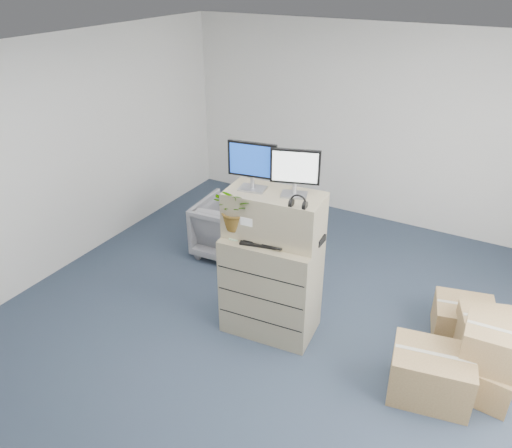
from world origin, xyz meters
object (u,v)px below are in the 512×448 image
object	(u,v)px
monitor_right	(295,170)
office_chair	(230,226)
water_bottle	(281,226)
filing_cabinet_lower	(271,285)
keyboard	(265,242)
potted_plant	(237,214)
monitor_left	(252,163)

from	to	relation	value
monitor_right	office_chair	xyz separation A→B (m)	(-1.37, 1.01, -1.40)
water_bottle	office_chair	xyz separation A→B (m)	(-1.27, 1.06, -0.82)
office_chair	monitor_right	bearing A→B (deg)	139.39
filing_cabinet_lower	monitor_right	distance (m)	1.28
keyboard	potted_plant	world-z (taller)	potted_plant
keyboard	potted_plant	bearing A→B (deg)	168.54
filing_cabinet_lower	water_bottle	world-z (taller)	water_bottle
monitor_left	potted_plant	bearing A→B (deg)	-129.87
keyboard	potted_plant	distance (m)	0.38
monitor_right	office_chair	distance (m)	2.20
keyboard	monitor_right	bearing A→B (deg)	31.72
water_bottle	monitor_left	bearing A→B (deg)	-177.00
filing_cabinet_lower	office_chair	xyz separation A→B (m)	(-1.19, 1.10, -0.13)
filing_cabinet_lower	keyboard	world-z (taller)	keyboard
monitor_right	potted_plant	bearing A→B (deg)	-174.40
monitor_left	monitor_right	distance (m)	0.41
filing_cabinet_lower	potted_plant	distance (m)	0.86
filing_cabinet_lower	monitor_right	xyz separation A→B (m)	(0.18, 0.09, 1.27)
monitor_right	monitor_left	bearing A→B (deg)	171.52
monitor_left	potted_plant	distance (m)	0.52
monitor_right	water_bottle	world-z (taller)	monitor_right
monitor_left	water_bottle	bearing A→B (deg)	-6.14
filing_cabinet_lower	office_chair	world-z (taller)	filing_cabinet_lower
filing_cabinet_lower	keyboard	xyz separation A→B (m)	(-0.02, -0.11, 0.56)
potted_plant	keyboard	bearing A→B (deg)	2.57
monitor_right	keyboard	distance (m)	0.76
keyboard	office_chair	distance (m)	1.82
monitor_left	potted_plant	world-z (taller)	monitor_left
monitor_left	office_chair	world-z (taller)	monitor_left
keyboard	monitor_left	bearing A→B (deg)	133.46
potted_plant	monitor_left	bearing A→B (deg)	59.28
monitor_right	keyboard	xyz separation A→B (m)	(-0.20, -0.20, -0.71)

